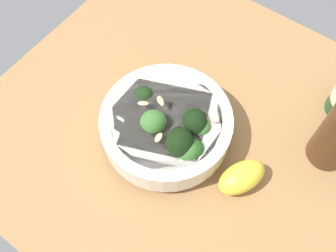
% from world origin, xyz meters
% --- Properties ---
extents(ground_plane, '(0.66, 0.66, 0.04)m').
position_xyz_m(ground_plane, '(0.00, 0.00, -0.02)').
color(ground_plane, '#996D42').
extents(bowl_of_broccoli, '(0.22, 0.22, 0.11)m').
position_xyz_m(bowl_of_broccoli, '(0.04, 0.01, 0.04)').
color(bowl_of_broccoli, silver).
rests_on(bowl_of_broccoli, ground_plane).
extents(lemon_wedge, '(0.10, 0.08, 0.05)m').
position_xyz_m(lemon_wedge, '(0.04, 0.15, 0.02)').
color(lemon_wedge, yellow).
rests_on(lemon_wedge, ground_plane).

